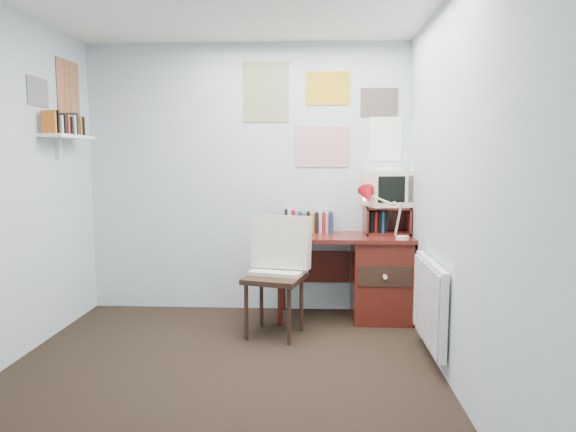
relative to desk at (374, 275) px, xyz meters
name	(u,v)px	position (x,y,z in m)	size (l,w,h in m)	color
ground	(214,388)	(-1.17, -1.48, -0.41)	(3.50, 3.50, 0.00)	black
back_wall	(247,179)	(-1.17, 0.27, 0.84)	(3.00, 0.02, 2.50)	silver
right_wall	(462,191)	(0.33, -1.48, 0.84)	(0.02, 3.50, 2.50)	silver
desk	(374,275)	(0.00, 0.00, 0.00)	(1.20, 0.55, 0.76)	#511912
desk_chair	(274,279)	(-0.86, -0.48, 0.07)	(0.48, 0.46, 0.95)	black
desk_lamp	(403,216)	(0.20, -0.22, 0.55)	(0.28, 0.24, 0.40)	red
tv_riser	(387,220)	(0.12, 0.11, 0.48)	(0.40, 0.30, 0.25)	#511912
crt_tv	(389,187)	(0.13, 0.13, 0.78)	(0.38, 0.35, 0.36)	#EFE3C8
book_row	(317,220)	(-0.51, 0.18, 0.46)	(0.60, 0.14, 0.22)	#511912
radiator	(430,302)	(0.29, -0.93, 0.01)	(0.09, 0.80, 0.60)	white
wall_shelf	(67,137)	(-2.57, -0.38, 1.21)	(0.20, 0.62, 0.24)	white
posters_back	(322,114)	(-0.47, 0.26, 1.44)	(1.20, 0.01, 0.90)	white
posters_left	(54,89)	(-2.67, -0.38, 1.59)	(0.01, 0.70, 0.60)	white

